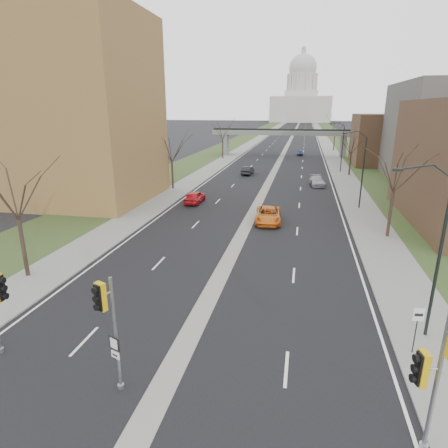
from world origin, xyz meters
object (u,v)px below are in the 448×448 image
(speed_limit_sign, at_px, (417,322))
(car_right_near, at_px, (268,215))
(car_left_near, at_px, (195,197))
(car_left_far, at_px, (248,171))
(signal_pole_right, at_px, (438,364))
(car_right_mid, at_px, (317,181))
(car_right_far, at_px, (300,153))
(signal_pole_median, at_px, (108,317))

(speed_limit_sign, distance_m, car_right_near, 22.00)
(car_left_near, height_order, car_left_far, car_left_near)
(signal_pole_right, distance_m, car_left_near, 36.54)
(speed_limit_sign, xyz_separation_m, car_right_mid, (-3.41, 40.51, -1.04))
(speed_limit_sign, height_order, car_right_far, speed_limit_sign)
(signal_pole_right, relative_size, car_right_far, 1.47)
(car_left_far, bearing_deg, signal_pole_median, 96.67)
(car_left_near, relative_size, car_right_far, 1.19)
(car_left_near, distance_m, car_right_mid, 20.54)
(signal_pole_median, xyz_separation_m, car_left_near, (-5.79, 31.59, -2.78))
(signal_pole_median, relative_size, car_right_near, 0.93)
(signal_pole_right, bearing_deg, car_left_near, 106.52)
(car_right_far, bearing_deg, signal_pole_median, -98.03)
(signal_pole_median, relative_size, car_right_far, 1.36)
(signal_pole_right, bearing_deg, car_right_mid, 81.15)
(speed_limit_sign, bearing_deg, car_right_near, 107.47)
(signal_pole_median, distance_m, car_right_near, 25.78)
(car_right_near, xyz_separation_m, car_right_mid, (5.35, 20.36, -0.06))
(signal_pole_median, height_order, car_right_near, signal_pole_median)
(signal_pole_median, height_order, car_right_far, signal_pole_median)
(car_left_far, xyz_separation_m, car_right_near, (6.26, -27.90, 0.05))
(car_left_near, relative_size, car_right_near, 0.81)
(signal_pole_right, distance_m, car_right_far, 84.34)
(car_left_far, height_order, car_right_near, car_right_near)
(speed_limit_sign, height_order, car_right_mid, speed_limit_sign)
(speed_limit_sign, bearing_deg, car_right_far, 88.72)
(signal_pole_median, xyz_separation_m, speed_limit_sign, (12.56, 5.19, -1.80))
(car_right_near, bearing_deg, car_right_far, 83.49)
(car_right_near, bearing_deg, car_left_near, 142.57)
(car_left_far, relative_size, car_right_mid, 0.90)
(car_left_far, relative_size, car_right_far, 1.15)
(signal_pole_median, height_order, speed_limit_sign, signal_pole_median)
(car_left_far, xyz_separation_m, car_right_far, (8.50, 30.37, -0.07))
(car_left_near, xyz_separation_m, car_right_far, (11.82, 52.02, -0.12))
(car_left_far, bearing_deg, car_right_near, 106.67)
(speed_limit_sign, xyz_separation_m, car_right_near, (-8.76, 20.15, -0.98))
(car_right_near, distance_m, car_right_far, 58.31)
(signal_pole_median, bearing_deg, car_right_far, 107.92)
(signal_pole_median, bearing_deg, car_left_near, 122.42)
(car_left_near, relative_size, car_right_mid, 0.92)
(car_right_mid, bearing_deg, car_left_near, -143.04)
(car_right_far, bearing_deg, car_left_near, -106.70)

